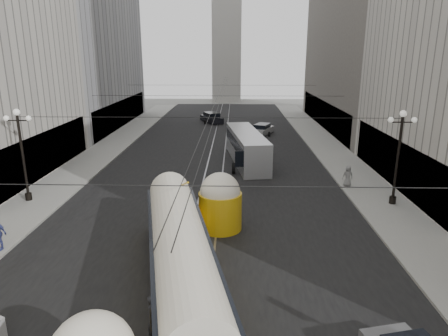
# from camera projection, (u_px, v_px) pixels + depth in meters

# --- Properties ---
(road) EXTENTS (20.00, 85.00, 0.02)m
(road) POSITION_uv_depth(u_px,v_px,m) (217.00, 153.00, 41.58)
(road) COLOR black
(road) RESTS_ON ground
(sidewalk_left) EXTENTS (4.00, 72.00, 0.15)m
(sidewalk_left) POSITION_uv_depth(u_px,v_px,m) (113.00, 145.00, 45.24)
(sidewalk_left) COLOR gray
(sidewalk_left) RESTS_ON ground
(sidewalk_right) EXTENTS (4.00, 72.00, 0.15)m
(sidewalk_right) POSITION_uv_depth(u_px,v_px,m) (326.00, 146.00, 44.62)
(sidewalk_right) COLOR gray
(sidewalk_right) RESTS_ON ground
(rail_left) EXTENTS (0.12, 85.00, 0.04)m
(rail_left) POSITION_uv_depth(u_px,v_px,m) (210.00, 153.00, 41.60)
(rail_left) COLOR gray
(rail_left) RESTS_ON ground
(rail_right) EXTENTS (0.12, 85.00, 0.04)m
(rail_right) POSITION_uv_depth(u_px,v_px,m) (225.00, 153.00, 41.56)
(rail_right) COLOR gray
(rail_right) RESTS_ON ground
(building_left_far) EXTENTS (12.60, 28.60, 28.60)m
(building_left_far) POSITION_uv_depth(u_px,v_px,m) (72.00, 20.00, 53.05)
(building_left_far) COLOR #999999
(building_left_far) RESTS_ON ground
(building_right_far) EXTENTS (12.60, 32.60, 32.60)m
(building_right_far) POSITION_uv_depth(u_px,v_px,m) (377.00, 3.00, 51.47)
(building_right_far) COLOR #514C47
(building_right_far) RESTS_ON ground
(distant_tower) EXTENTS (6.00, 6.00, 31.36)m
(distant_tower) POSITION_uv_depth(u_px,v_px,m) (227.00, 29.00, 83.10)
(distant_tower) COLOR #B2AFA8
(distant_tower) RESTS_ON ground
(lamppost_left_mid) EXTENTS (1.86, 0.44, 6.37)m
(lamppost_left_mid) POSITION_uv_depth(u_px,v_px,m) (22.00, 150.00, 26.94)
(lamppost_left_mid) COLOR black
(lamppost_left_mid) RESTS_ON sidewalk_left
(lamppost_right_mid) EXTENTS (1.86, 0.44, 6.37)m
(lamppost_right_mid) POSITION_uv_depth(u_px,v_px,m) (398.00, 152.00, 26.29)
(lamppost_right_mid) COLOR black
(lamppost_right_mid) RESTS_ON sidewalk_right
(catenary) EXTENTS (25.00, 72.00, 0.23)m
(catenary) POSITION_uv_depth(u_px,v_px,m) (218.00, 98.00, 38.99)
(catenary) COLOR black
(catenary) RESTS_ON ground
(streetcar) EXTENTS (5.46, 15.65, 3.50)m
(streetcar) POSITION_uv_depth(u_px,v_px,m) (180.00, 256.00, 16.99)
(streetcar) COLOR gold
(streetcar) RESTS_ON ground
(city_bus) EXTENTS (4.01, 11.72, 2.91)m
(city_bus) POSITION_uv_depth(u_px,v_px,m) (246.00, 146.00, 37.80)
(city_bus) COLOR #B2B4B8
(city_bus) RESTS_ON ground
(sedan_white_far) EXTENTS (3.30, 4.62, 1.35)m
(sedan_white_far) POSITION_uv_depth(u_px,v_px,m) (262.00, 130.00, 51.37)
(sedan_white_far) COLOR beige
(sedan_white_far) RESTS_ON ground
(sedan_dark_far) EXTENTS (3.81, 5.18, 1.51)m
(sedan_dark_far) POSITION_uv_depth(u_px,v_px,m) (212.00, 118.00, 60.16)
(sedan_dark_far) COLOR black
(sedan_dark_far) RESTS_ON ground
(pedestrian_crossing_a) EXTENTS (0.67, 0.78, 1.79)m
(pedestrian_crossing_a) POSITION_uv_depth(u_px,v_px,m) (154.00, 318.00, 14.24)
(pedestrian_crossing_a) COLOR black
(pedestrian_crossing_a) RESTS_ON ground
(pedestrian_crossing_b) EXTENTS (0.70, 0.88, 1.73)m
(pedestrian_crossing_b) POSITION_uv_depth(u_px,v_px,m) (190.00, 326.00, 13.91)
(pedestrian_crossing_b) COLOR beige
(pedestrian_crossing_b) RESTS_ON ground
(pedestrian_sidewalk_right) EXTENTS (0.79, 0.49, 1.61)m
(pedestrian_sidewalk_right) POSITION_uv_depth(u_px,v_px,m) (348.00, 176.00, 30.63)
(pedestrian_sidewalk_right) COLOR slate
(pedestrian_sidewalk_right) RESTS_ON sidewalk_right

